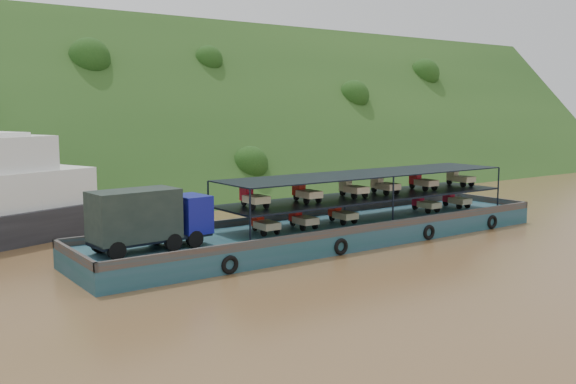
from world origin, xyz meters
TOP-DOWN VIEW (x-y plane):
  - ground at (0.00, 0.00)m, footprint 160.00×160.00m
  - hillside at (0.00, 36.00)m, footprint 140.00×39.60m
  - cargo_barge at (-2.04, -0.28)m, footprint 35.00×7.18m

SIDE VIEW (x-z plane):
  - ground at x=0.00m, z-range 0.00..0.00m
  - hillside at x=0.00m, z-range -19.80..19.80m
  - cargo_barge at x=-2.04m, z-range -1.18..3.49m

